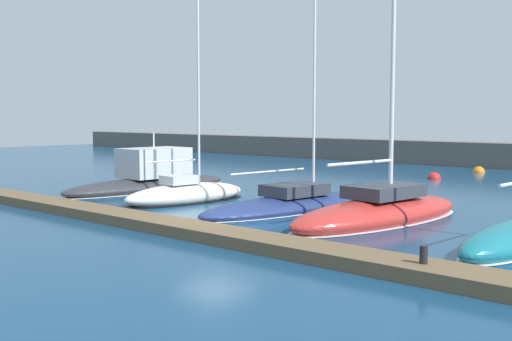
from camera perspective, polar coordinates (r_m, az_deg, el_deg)
ground_plane at (r=22.72m, az=-3.76°, el=-5.01°), size 120.00×120.00×0.00m
dock_pier at (r=21.38m, az=-7.51°, el=-5.16°), size 27.20×1.47×0.38m
motorboat_charcoal_nearest at (r=33.67m, az=-9.63°, el=-0.72°), size 3.10×10.53×3.30m
sailboat_ivory_second at (r=28.77m, az=-6.47°, el=-2.14°), size 2.76×6.68×12.66m
sailboat_navy_third at (r=26.33m, az=3.26°, el=-3.05°), size 3.92×9.99×15.49m
sailboat_red_fourth at (r=23.70m, az=11.35°, el=-3.62°), size 3.86×9.58×18.49m
mooring_buoy_orange at (r=46.26m, az=19.85°, el=-0.17°), size 0.86×0.86×0.86m
mooring_buoy_red at (r=40.63m, az=16.11°, el=-0.75°), size 0.85×0.85×0.85m
dock_bollard at (r=15.69m, az=15.21°, el=-7.50°), size 0.20×0.20×0.44m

